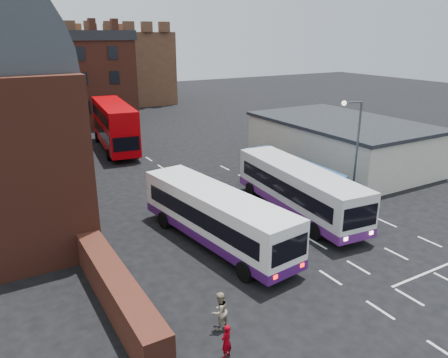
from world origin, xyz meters
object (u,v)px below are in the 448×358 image
bus_white_inbound (299,187)px  street_lamp (354,143)px  bus_blue (291,175)px  pedestrian_red (226,341)px  bus_white_outbound (216,214)px  pedestrian_beige (219,311)px  bus_red_double (114,125)px

bus_white_inbound → street_lamp: bearing=178.9°
bus_white_inbound → street_lamp: street_lamp is taller
bus_blue → pedestrian_red: size_ratio=6.84×
bus_blue → bus_white_outbound: bearing=27.5°
street_lamp → pedestrian_beige: street_lamp is taller
bus_blue → pedestrian_beige: (-12.79, -11.36, -0.72)m
pedestrian_beige → pedestrian_red: bearing=51.6°
bus_red_double → bus_white_outbound: bearing=93.8°
pedestrian_red → bus_white_outbound: bearing=-137.7°
street_lamp → pedestrian_beige: (-15.27, -7.60, -3.69)m
bus_red_double → pedestrian_beige: size_ratio=7.34×
bus_white_inbound → street_lamp: 5.15m
street_lamp → bus_white_outbound: bearing=-176.7°
bus_white_outbound → bus_white_inbound: size_ratio=0.99×
bus_blue → pedestrian_beige: bearing=43.1°
bus_white_outbound → pedestrian_beige: (-3.74, -6.93, -1.05)m
bus_red_double → pedestrian_beige: bus_red_double is taller
bus_blue → bus_red_double: bus_red_double is taller
bus_white_outbound → street_lamp: (11.52, 0.67, 2.64)m
street_lamp → pedestrian_red: 18.77m
bus_white_inbound → bus_blue: bearing=-115.4°
street_lamp → pedestrian_beige: bearing=-153.5°
street_lamp → pedestrian_red: size_ratio=5.23×
bus_white_inbound → pedestrian_beige: 13.58m
bus_blue → bus_red_double: size_ratio=0.78×
pedestrian_red → street_lamp: bearing=-170.5°
bus_white_inbound → bus_blue: (1.93, 3.28, -0.36)m
bus_blue → street_lamp: bearing=124.9°
bus_white_inbound → pedestrian_beige: bus_white_inbound is taller
street_lamp → pedestrian_beige: 17.45m
bus_white_outbound → street_lamp: street_lamp is taller
bus_white_inbound → bus_red_double: (-5.60, 23.39, 0.69)m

